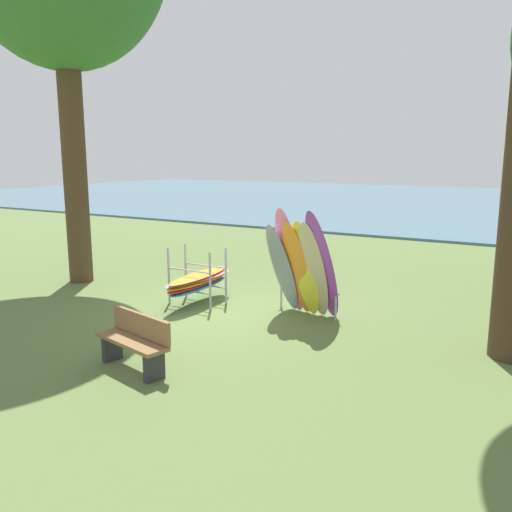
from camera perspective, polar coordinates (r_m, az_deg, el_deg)
ground_plane at (r=11.10m, az=-3.98°, el=-6.05°), size 80.00×80.00×0.00m
lake_water at (r=38.94m, az=21.22°, el=5.41°), size 80.00×36.00×0.10m
leaning_board_pile at (r=10.50m, az=4.98°, el=-1.27°), size 1.66×1.13×2.23m
board_storage_rack at (r=11.63m, az=-6.23°, el=-2.64°), size 1.15×2.13×1.25m
park_bench at (r=8.32m, az=-12.95°, el=-8.86°), size 1.46×0.72×0.85m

